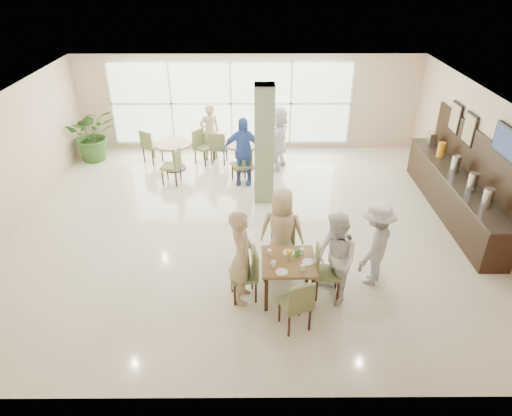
{
  "coord_description": "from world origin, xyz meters",
  "views": [
    {
      "loc": [
        0.16,
        -8.62,
        5.31
      ],
      "look_at": [
        0.2,
        -1.2,
        1.1
      ],
      "focal_mm": 32.0,
      "sensor_mm": 36.0,
      "label": 1
    }
  ],
  "objects_px": {
    "teen_standing": "(375,244)",
    "buffet_counter": "(454,191)",
    "teen_right": "(335,259)",
    "adult_standing": "(210,132)",
    "round_table_right": "(243,149)",
    "potted_plant": "(93,134)",
    "round_table_left": "(174,150)",
    "main_table": "(288,265)",
    "teen_left": "(242,257)",
    "adult_b": "(278,138)",
    "adult_a": "(243,151)",
    "teen_far": "(282,231)"
  },
  "relations": [
    {
      "from": "teen_standing",
      "to": "buffet_counter",
      "type": "bearing_deg",
      "value": 171.72
    },
    {
      "from": "teen_right",
      "to": "adult_standing",
      "type": "distance_m",
      "value": 6.68
    },
    {
      "from": "round_table_right",
      "to": "buffet_counter",
      "type": "xyz_separation_m",
      "value": [
        4.83,
        -2.52,
        -0.01
      ]
    },
    {
      "from": "potted_plant",
      "to": "round_table_left",
      "type": "bearing_deg",
      "value": -16.24
    },
    {
      "from": "main_table",
      "to": "teen_left",
      "type": "relative_size",
      "value": 0.52
    },
    {
      "from": "round_table_right",
      "to": "teen_right",
      "type": "relative_size",
      "value": 0.63
    },
    {
      "from": "teen_standing",
      "to": "adult_b",
      "type": "bearing_deg",
      "value": -127.72
    },
    {
      "from": "potted_plant",
      "to": "teen_right",
      "type": "xyz_separation_m",
      "value": [
        5.92,
        -6.15,
        0.08
      ]
    },
    {
      "from": "round_table_left",
      "to": "buffet_counter",
      "type": "xyz_separation_m",
      "value": [
        6.73,
        -2.49,
        0.0
      ]
    },
    {
      "from": "teen_standing",
      "to": "adult_a",
      "type": "bearing_deg",
      "value": -113.49
    },
    {
      "from": "main_table",
      "to": "round_table_right",
      "type": "xyz_separation_m",
      "value": [
        -0.87,
        5.41,
        -0.09
      ]
    },
    {
      "from": "round_table_right",
      "to": "teen_standing",
      "type": "xyz_separation_m",
      "value": [
        2.42,
        -5.0,
        0.24
      ]
    },
    {
      "from": "teen_far",
      "to": "adult_b",
      "type": "relative_size",
      "value": 0.96
    },
    {
      "from": "round_table_right",
      "to": "teen_left",
      "type": "height_order",
      "value": "teen_left"
    },
    {
      "from": "adult_a",
      "to": "teen_left",
      "type": "bearing_deg",
      "value": -84.79
    },
    {
      "from": "teen_left",
      "to": "round_table_left",
      "type": "bearing_deg",
      "value": 24.12
    },
    {
      "from": "main_table",
      "to": "potted_plant",
      "type": "relative_size",
      "value": 0.6
    },
    {
      "from": "round_table_right",
      "to": "adult_b",
      "type": "relative_size",
      "value": 0.6
    },
    {
      "from": "round_table_left",
      "to": "round_table_right",
      "type": "xyz_separation_m",
      "value": [
        1.9,
        0.03,
        0.01
      ]
    },
    {
      "from": "main_table",
      "to": "adult_b",
      "type": "height_order",
      "value": "adult_b"
    },
    {
      "from": "main_table",
      "to": "teen_right",
      "type": "distance_m",
      "value": 0.79
    },
    {
      "from": "teen_left",
      "to": "teen_right",
      "type": "height_order",
      "value": "teen_left"
    },
    {
      "from": "potted_plant",
      "to": "adult_standing",
      "type": "xyz_separation_m",
      "value": [
        3.32,
        0.0,
        0.06
      ]
    },
    {
      "from": "potted_plant",
      "to": "adult_a",
      "type": "relative_size",
      "value": 0.86
    },
    {
      "from": "teen_left",
      "to": "teen_standing",
      "type": "height_order",
      "value": "teen_left"
    },
    {
      "from": "potted_plant",
      "to": "teen_far",
      "type": "height_order",
      "value": "teen_far"
    },
    {
      "from": "buffet_counter",
      "to": "adult_b",
      "type": "relative_size",
      "value": 2.68
    },
    {
      "from": "teen_standing",
      "to": "teen_right",
      "type": "bearing_deg",
      "value": -22.23
    },
    {
      "from": "teen_left",
      "to": "adult_a",
      "type": "height_order",
      "value": "adult_a"
    },
    {
      "from": "main_table",
      "to": "adult_standing",
      "type": "distance_m",
      "value": 6.34
    },
    {
      "from": "teen_right",
      "to": "adult_standing",
      "type": "height_order",
      "value": "teen_right"
    },
    {
      "from": "teen_far",
      "to": "adult_a",
      "type": "relative_size",
      "value": 0.96
    },
    {
      "from": "teen_right",
      "to": "adult_b",
      "type": "distance_m",
      "value": 5.52
    },
    {
      "from": "buffet_counter",
      "to": "teen_left",
      "type": "relative_size",
      "value": 2.7
    },
    {
      "from": "teen_left",
      "to": "teen_right",
      "type": "distance_m",
      "value": 1.55
    },
    {
      "from": "main_table",
      "to": "buffet_counter",
      "type": "distance_m",
      "value": 4.9
    },
    {
      "from": "round_table_left",
      "to": "teen_far",
      "type": "bearing_deg",
      "value": -59.59
    },
    {
      "from": "adult_a",
      "to": "adult_b",
      "type": "bearing_deg",
      "value": 49.02
    },
    {
      "from": "buffet_counter",
      "to": "adult_standing",
      "type": "height_order",
      "value": "buffet_counter"
    },
    {
      "from": "buffet_counter",
      "to": "potted_plant",
      "type": "xyz_separation_m",
      "value": [
        -9.11,
        3.18,
        0.2
      ]
    },
    {
      "from": "round_table_left",
      "to": "adult_b",
      "type": "bearing_deg",
      "value": 0.42
    },
    {
      "from": "main_table",
      "to": "round_table_right",
      "type": "distance_m",
      "value": 5.48
    },
    {
      "from": "round_table_left",
      "to": "buffet_counter",
      "type": "height_order",
      "value": "buffet_counter"
    },
    {
      "from": "round_table_left",
      "to": "adult_b",
      "type": "xyz_separation_m",
      "value": [
        2.85,
        0.02,
        0.32
      ]
    },
    {
      "from": "round_table_left",
      "to": "round_table_right",
      "type": "relative_size",
      "value": 0.95
    },
    {
      "from": "buffet_counter",
      "to": "round_table_left",
      "type": "bearing_deg",
      "value": 159.73
    },
    {
      "from": "adult_a",
      "to": "teen_standing",
      "type": "bearing_deg",
      "value": -55.03
    },
    {
      "from": "adult_b",
      "to": "adult_standing",
      "type": "height_order",
      "value": "adult_b"
    },
    {
      "from": "main_table",
      "to": "potted_plant",
      "type": "xyz_separation_m",
      "value": [
        -5.15,
        6.07,
        0.1
      ]
    },
    {
      "from": "adult_standing",
      "to": "potted_plant",
      "type": "bearing_deg",
      "value": -22.77
    }
  ]
}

